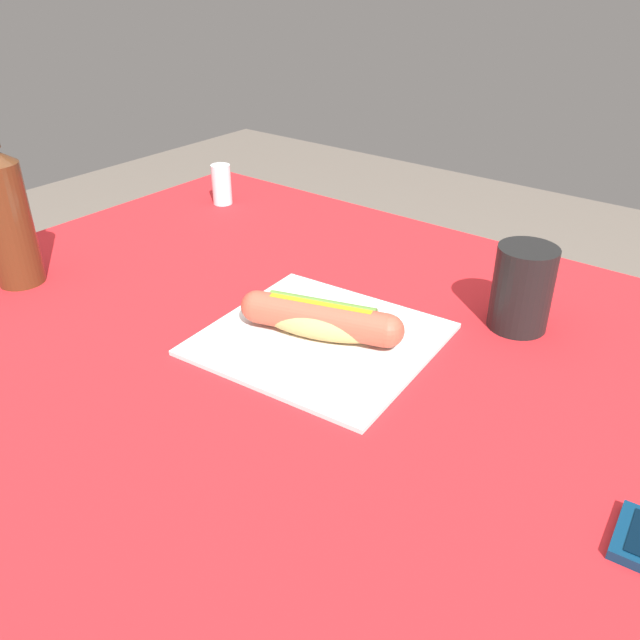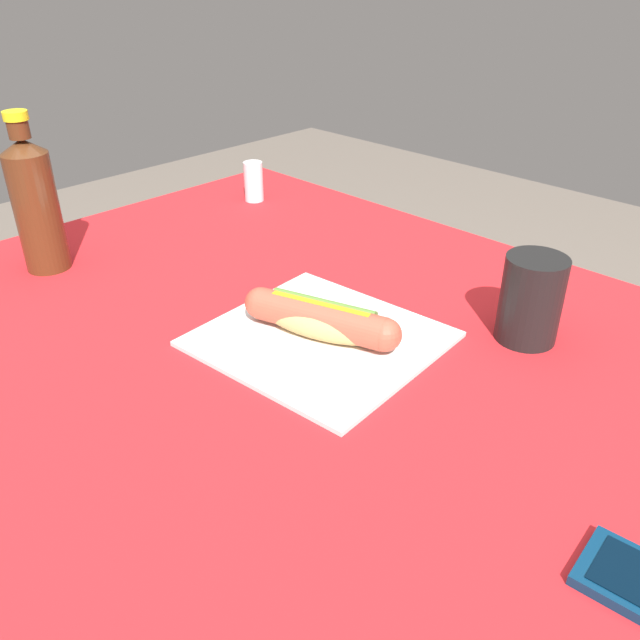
# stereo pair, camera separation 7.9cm
# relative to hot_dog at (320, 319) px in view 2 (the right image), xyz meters

# --- Properties ---
(dining_table) EXTENTS (1.19, 0.91, 0.75)m
(dining_table) POSITION_rel_hot_dog_xyz_m (-0.01, -0.03, -0.16)
(dining_table) COLOR brown
(dining_table) RESTS_ON ground
(paper_wrapper) EXTENTS (0.29, 0.27, 0.01)m
(paper_wrapper) POSITION_rel_hot_dog_xyz_m (0.00, -0.00, -0.03)
(paper_wrapper) COLOR silver
(paper_wrapper) RESTS_ON dining_table
(hot_dog) EXTENTS (0.20, 0.10, 0.05)m
(hot_dog) POSITION_rel_hot_dog_xyz_m (0.00, 0.00, 0.00)
(hot_dog) COLOR tan
(hot_dog) RESTS_ON paper_wrapper
(soda_bottle) EXTENTS (0.06, 0.06, 0.23)m
(soda_bottle) POSITION_rel_hot_dog_xyz_m (-0.44, -0.14, 0.07)
(soda_bottle) COLOR #4C2814
(soda_bottle) RESTS_ON dining_table
(drinking_cup) EXTENTS (0.07, 0.07, 0.11)m
(drinking_cup) POSITION_rel_hot_dog_xyz_m (0.18, 0.18, 0.02)
(drinking_cup) COLOR black
(drinking_cup) RESTS_ON dining_table
(salt_shaker) EXTENTS (0.04, 0.04, 0.07)m
(salt_shaker) POSITION_rel_hot_dog_xyz_m (-0.45, 0.28, 0.01)
(salt_shaker) COLOR silver
(salt_shaker) RESTS_ON dining_table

